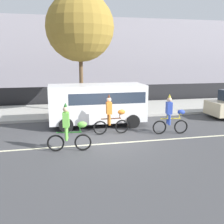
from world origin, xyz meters
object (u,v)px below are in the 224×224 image
object	(u,v)px
parade_cyclist_cobalt	(171,117)
parked_van_white	(98,102)
parade_cyclist_orange	(111,117)
pedestrian_onlooker	(121,96)
parade_cyclist_lime	(69,130)

from	to	relation	value
parade_cyclist_cobalt	parked_van_white	xyz separation A→B (m)	(-3.06, 2.41, 0.44)
parade_cyclist_orange	pedestrian_onlooker	size ratio (longest dim) A/B	1.19
parade_cyclist_orange	parade_cyclist_cobalt	world-z (taller)	same
parade_cyclist_cobalt	pedestrian_onlooker	xyz separation A→B (m)	(-0.88, 5.95, 0.17)
parade_cyclist_lime	pedestrian_onlooker	xyz separation A→B (m)	(3.94, 7.27, 0.17)
parade_cyclist_cobalt	parade_cyclist_orange	bearing A→B (deg)	167.86
parade_cyclist_lime	pedestrian_onlooker	world-z (taller)	parade_cyclist_lime
parade_cyclist_cobalt	pedestrian_onlooker	world-z (taller)	parade_cyclist_cobalt
parade_cyclist_lime	pedestrian_onlooker	bearing A→B (deg)	61.53
parade_cyclist_orange	parked_van_white	distance (m)	1.89
pedestrian_onlooker	parked_van_white	bearing A→B (deg)	-121.63
parade_cyclist_lime	parade_cyclist_cobalt	distance (m)	5.00
parade_cyclist_lime	parade_cyclist_orange	xyz separation A→B (m)	(2.07, 1.91, 0.00)
pedestrian_onlooker	parade_cyclist_lime	bearing A→B (deg)	-118.47
parade_cyclist_lime	pedestrian_onlooker	distance (m)	8.27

